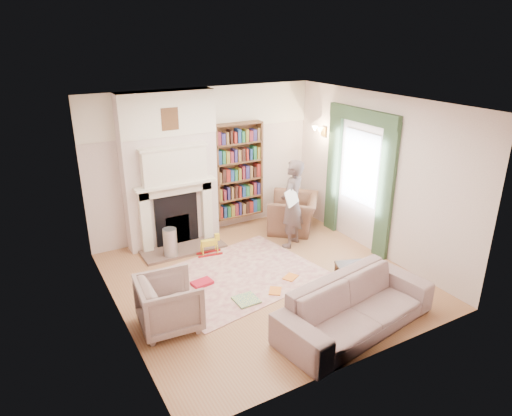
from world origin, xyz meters
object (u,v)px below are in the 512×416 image
bookcase (238,171)px  armchair_left (169,303)px  sofa (356,306)px  man_reading (292,204)px  paraffin_heater (170,243)px  armchair_reading (294,213)px  rocking_horse (209,245)px  coffee_table (360,279)px

bookcase → armchair_left: bearing=-132.6°
sofa → man_reading: size_ratio=1.40×
paraffin_heater → bookcase: bearing=21.5°
sofa → armchair_reading: bearing=61.5°
bookcase → man_reading: size_ratio=1.13×
sofa → rocking_horse: sofa is taller
armchair_left → armchair_reading: bearing=-54.8°
coffee_table → sofa: bearing=-115.2°
bookcase → rocking_horse: size_ratio=4.18×
bookcase → rocking_horse: bearing=-139.5°
coffee_table → rocking_horse: coffee_table is taller
rocking_horse → coffee_table: bearing=-47.6°
paraffin_heater → rocking_horse: bearing=-20.9°
bookcase → armchair_left: size_ratio=2.32×
bookcase → rocking_horse: (-1.06, -0.90, -0.98)m
bookcase → armchair_reading: (0.88, -0.68, -0.83)m
sofa → paraffin_heater: sofa is taller
paraffin_heater → rocking_horse: 0.68m
bookcase → rocking_horse: bookcase is taller
armchair_reading → armchair_left: size_ratio=1.32×
sofa → man_reading: (0.66, 2.54, 0.48)m
coffee_table → paraffin_heater: bearing=150.6°
armchair_left → sofa: 2.48m
armchair_left → man_reading: (2.81, 1.30, 0.46)m
armchair_left → man_reading: size_ratio=0.49×
armchair_left → coffee_table: size_ratio=1.14×
armchair_reading → man_reading: (-0.45, -0.60, 0.48)m
man_reading → coffee_table: size_ratio=2.34×
armchair_reading → paraffin_heater: size_ratio=1.91×
bookcase → man_reading: 1.39m
man_reading → coffee_table: bearing=58.4°
coffee_table → bookcase: bearing=118.1°
coffee_table → paraffin_heater: paraffin_heater is taller
sofa → paraffin_heater: bearing=105.8°
armchair_reading → sofa: (-1.11, -3.14, -0.01)m
armchair_left → paraffin_heater: bearing=-14.8°
armchair_left → sofa: size_ratio=0.35×
bookcase → man_reading: bookcase is taller
armchair_reading → coffee_table: (-0.45, -2.49, -0.12)m
bookcase → paraffin_heater: bookcase is taller
armchair_reading → bookcase: bearing=-87.7°
bookcase → sofa: bearing=-93.4°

